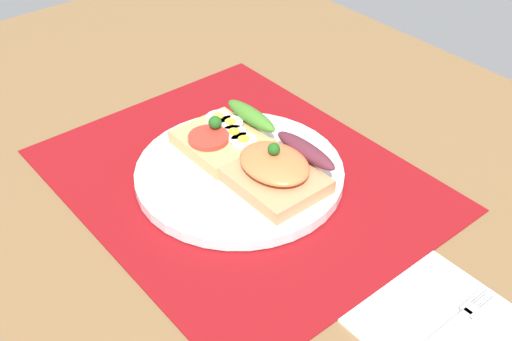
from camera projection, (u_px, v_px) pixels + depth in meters
The scene contains 7 objects.
ground_plane at pixel (240, 190), 75.65cm from camera, with size 120.00×90.00×3.20cm, color brown.
placemat at pixel (240, 179), 74.58cm from camera, with size 43.68×35.38×0.30cm, color maroon.
plate at pixel (240, 173), 74.07cm from camera, with size 24.14×24.14×1.37cm, color white.
sandwich_egg_tomato at pixel (226, 135), 76.61cm from camera, with size 9.76×10.10×3.85cm.
sandwich_salmon at pixel (278, 169), 70.77cm from camera, with size 10.77×10.04×4.87cm.
napkin at pixel (448, 328), 57.33cm from camera, with size 14.08×13.79×0.60cm, color white.
fork at pixel (454, 324), 57.18cm from camera, with size 1.62×12.72×0.32cm.
Camera 1 is at (46.10, -35.72, 46.69)cm, focal length 44.88 mm.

